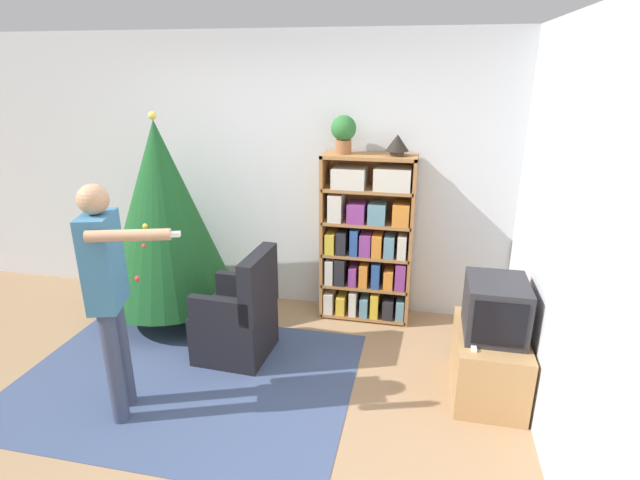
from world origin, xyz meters
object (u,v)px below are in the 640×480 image
object	(u,v)px
christmas_tree	(163,213)
standing_person	(108,286)
television	(496,308)
bookshelf	(367,241)
armchair	(239,320)
table_lamp	(397,144)
potted_plant	(344,132)

from	to	relation	value
christmas_tree	standing_person	xyz separation A→B (m)	(0.35, -1.36, -0.07)
television	standing_person	size ratio (longest dim) A/B	0.30
bookshelf	armchair	xyz separation A→B (m)	(-0.93, -0.90, -0.45)
christmas_tree	table_lamp	xyz separation A→B (m)	(2.03, 0.40, 0.63)
television	table_lamp	size ratio (longest dim) A/B	2.44
table_lamp	christmas_tree	bearing A→B (deg)	-168.78
christmas_tree	armchair	size ratio (longest dim) A/B	2.09
television	christmas_tree	world-z (taller)	christmas_tree
bookshelf	christmas_tree	xyz separation A→B (m)	(-1.81, -0.39, 0.27)
television	armchair	distance (m)	1.99
standing_person	potted_plant	world-z (taller)	potted_plant
bookshelf	table_lamp	bearing A→B (deg)	2.57
potted_plant	television	bearing A→B (deg)	-38.55
table_lamp	bookshelf	bearing A→B (deg)	-177.43
standing_person	table_lamp	distance (m)	2.54
armchair	potted_plant	distance (m)	1.83
armchair	table_lamp	distance (m)	1.99
armchair	christmas_tree	bearing A→B (deg)	-117.00
television	christmas_tree	size ratio (longest dim) A/B	0.25
bookshelf	potted_plant	size ratio (longest dim) A/B	4.74
bookshelf	standing_person	bearing A→B (deg)	-129.66
christmas_tree	armchair	world-z (taller)	christmas_tree
bookshelf	table_lamp	size ratio (longest dim) A/B	7.80
television	potted_plant	xyz separation A→B (m)	(-1.26, 1.01, 1.06)
christmas_tree	potted_plant	xyz separation A→B (m)	(1.57, 0.40, 0.72)
christmas_tree	table_lamp	world-z (taller)	christmas_tree
armchair	table_lamp	xyz separation A→B (m)	(1.16, 0.91, 1.34)
standing_person	christmas_tree	bearing A→B (deg)	177.41
television	christmas_tree	distance (m)	2.91
bookshelf	television	size ratio (longest dim) A/B	3.20
armchair	bookshelf	bearing A→B (deg)	136.71
television	table_lamp	xyz separation A→B (m)	(-0.80, 1.01, 0.97)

